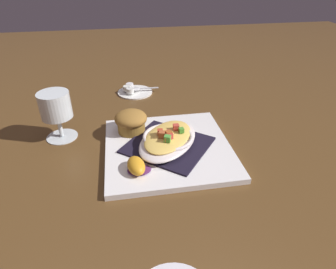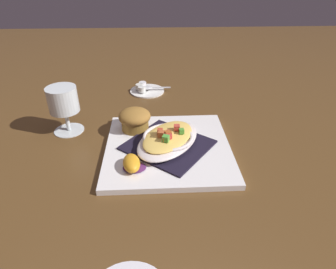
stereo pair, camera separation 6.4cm
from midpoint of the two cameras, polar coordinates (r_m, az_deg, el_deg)
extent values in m
plane|color=brown|center=(0.66, -2.76, -3.22)|extent=(2.60, 2.60, 0.00)
cube|color=white|center=(0.66, -2.78, -2.77)|extent=(0.28, 0.28, 0.01)
cube|color=black|center=(0.66, -2.80, -2.15)|extent=(0.23, 0.23, 0.00)
ellipsoid|color=silver|center=(0.65, -2.83, -1.16)|extent=(0.19, 0.21, 0.02)
torus|color=silver|center=(0.64, -2.85, -0.56)|extent=(0.16, 0.16, 0.01)
ellipsoid|color=#F4C75C|center=(0.64, -2.85, -0.44)|extent=(0.16, 0.17, 0.01)
cube|color=#4B9933|center=(0.64, -0.21, 0.74)|extent=(0.01, 0.01, 0.01)
cube|color=#AA5135|center=(0.63, -3.10, 0.21)|extent=(0.02, 0.02, 0.01)
cube|color=#51A53C|center=(0.61, -3.11, -0.89)|extent=(0.02, 0.02, 0.01)
cube|color=#B65824|center=(0.62, -3.16, -0.04)|extent=(0.02, 0.02, 0.01)
cube|color=#AB4E24|center=(0.63, -4.38, -0.04)|extent=(0.01, 0.01, 0.01)
cube|color=#CE4536|center=(0.65, -1.22, 1.38)|extent=(0.01, 0.01, 0.01)
cube|color=#CA422C|center=(0.64, -4.46, 0.46)|extent=(0.01, 0.01, 0.01)
cube|color=#AA5630|center=(0.64, -2.69, 0.39)|extent=(0.01, 0.01, 0.01)
cube|color=#BA5B30|center=(0.62, -4.14, -0.08)|extent=(0.02, 0.02, 0.01)
cube|color=#C93835|center=(0.62, -2.64, -0.43)|extent=(0.02, 0.02, 0.01)
cube|color=red|center=(0.61, -3.16, -0.95)|extent=(0.01, 0.01, 0.01)
cylinder|color=olive|center=(0.71, -9.82, 1.53)|extent=(0.07, 0.07, 0.03)
ellipsoid|color=olive|center=(0.70, -9.98, 3.07)|extent=(0.08, 0.08, 0.04)
ellipsoid|color=#4C0F23|center=(0.70, -10.04, 3.67)|extent=(0.03, 0.03, 0.01)
ellipsoid|color=#522359|center=(0.59, -8.84, -7.02)|extent=(0.05, 0.04, 0.01)
ellipsoid|color=orange|center=(0.58, -9.47, -6.20)|extent=(0.04, 0.06, 0.03)
cylinder|color=white|center=(0.77, -22.46, -0.40)|extent=(0.07, 0.07, 0.00)
cylinder|color=white|center=(0.75, -22.89, 1.41)|extent=(0.01, 0.01, 0.05)
cylinder|color=white|center=(0.73, -23.83, 5.25)|extent=(0.07, 0.07, 0.06)
cylinder|color=silver|center=(0.74, -23.57, 4.19)|extent=(0.06, 0.06, 0.03)
cylinder|color=white|center=(0.95, -8.47, 8.35)|extent=(0.11, 0.11, 0.01)
ellipsoid|color=silver|center=(0.95, -8.52, 8.86)|extent=(0.04, 0.03, 0.01)
cube|color=silver|center=(0.95, -5.78, 9.06)|extent=(0.06, 0.01, 0.00)
cylinder|color=white|center=(0.97, -9.47, 9.43)|extent=(0.02, 0.02, 0.02)
cylinder|color=white|center=(0.95, -10.06, 8.93)|extent=(0.02, 0.02, 0.02)
cylinder|color=white|center=(0.93, -9.49, 8.50)|extent=(0.02, 0.02, 0.02)
camera|label=1|loc=(0.03, -92.86, -1.80)|focal=30.84mm
camera|label=2|loc=(0.03, 87.14, 1.80)|focal=30.84mm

